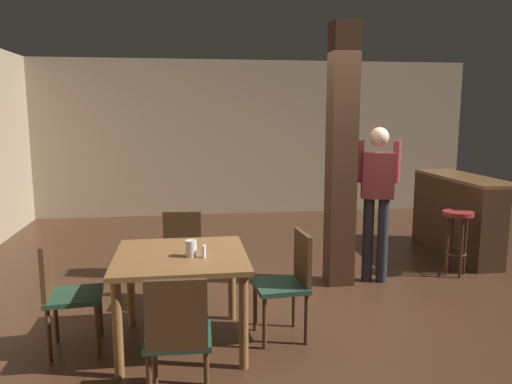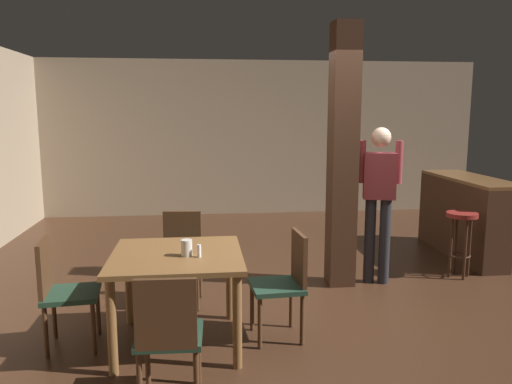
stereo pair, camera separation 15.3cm
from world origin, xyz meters
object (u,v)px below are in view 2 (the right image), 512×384
object	(u,v)px
salt_shaker	(199,251)
napkin_cup	(187,248)
standing_person	(379,194)
chair_east	(285,279)
chair_south	(168,332)
bar_counter	(462,216)
bar_stool_near	(461,229)
dining_table	(177,267)
chair_north	(181,252)
chair_west	(61,288)

from	to	relation	value
salt_shaker	napkin_cup	bearing A→B (deg)	154.99
standing_person	chair_east	bearing A→B (deg)	-135.20
napkin_cup	chair_south	bearing A→B (deg)	-97.13
chair_south	chair_east	xyz separation A→B (m)	(0.91, 0.91, 0.00)
chair_east	bar_counter	world-z (taller)	bar_counter
salt_shaker	standing_person	distance (m)	2.39
bar_stool_near	chair_east	bearing A→B (deg)	-149.92
dining_table	napkin_cup	world-z (taller)	napkin_cup
chair_north	salt_shaker	size ratio (longest dim) A/B	8.90
salt_shaker	bar_counter	distance (m)	4.14
chair_north	bar_stool_near	distance (m)	3.17
chair_east	chair_west	xyz separation A→B (m)	(-1.80, -0.00, 0.00)
dining_table	standing_person	distance (m)	2.49
dining_table	chair_east	xyz separation A→B (m)	(0.89, 0.02, -0.14)
chair_east	napkin_cup	world-z (taller)	chair_east
bar_counter	salt_shaker	bearing A→B (deg)	-146.29
chair_south	chair_west	world-z (taller)	same
dining_table	chair_south	world-z (taller)	chair_south
dining_table	napkin_cup	bearing A→B (deg)	-43.36
chair_north	chair_east	size ratio (longest dim) A/B	1.00
standing_person	bar_counter	distance (m)	1.81
chair_west	napkin_cup	size ratio (longest dim) A/B	6.85
chair_west	salt_shaker	bearing A→B (deg)	-7.27
dining_table	chair_south	bearing A→B (deg)	-91.28
salt_shaker	standing_person	xyz separation A→B (m)	(1.95, 1.37, 0.19)
chair_west	bar_counter	size ratio (longest dim) A/B	0.52
chair_north	chair_south	distance (m)	1.81
dining_table	standing_person	size ratio (longest dim) A/B	0.60
chair_north	chair_east	bearing A→B (deg)	-45.40
dining_table	chair_east	bearing A→B (deg)	1.28
standing_person	bar_counter	world-z (taller)	standing_person
napkin_cup	bar_stool_near	distance (m)	3.38
napkin_cup	salt_shaker	distance (m)	0.11
salt_shaker	standing_person	bearing A→B (deg)	35.18
chair_south	chair_east	bearing A→B (deg)	45.16
dining_table	bar_stool_near	size ratio (longest dim) A/B	1.38
salt_shaker	bar_counter	world-z (taller)	bar_counter
dining_table	chair_south	xyz separation A→B (m)	(-0.02, -0.89, -0.14)
bar_stool_near	bar_counter	bearing A→B (deg)	60.76
standing_person	salt_shaker	bearing A→B (deg)	-144.82
chair_north	chair_west	world-z (taller)	same
chair_south	bar_counter	distance (m)	4.75
chair_west	bar_stool_near	distance (m)	4.26
napkin_cup	standing_person	distance (m)	2.44
standing_person	bar_stool_near	bearing A→B (deg)	4.25
standing_person	napkin_cup	bearing A→B (deg)	-147.01
dining_table	chair_north	world-z (taller)	chair_north
chair_south	salt_shaker	distance (m)	0.85
chair_south	standing_person	distance (m)	3.07
chair_west	bar_stool_near	size ratio (longest dim) A/B	1.18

